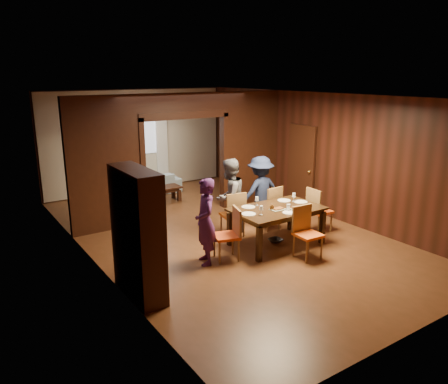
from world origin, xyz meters
TOP-DOWN VIEW (x-y plane):
  - floor at (0.00, 0.00)m, footprint 9.00×9.00m
  - ceiling at (0.00, 0.00)m, footprint 5.50×9.00m
  - room_walls at (0.00, 1.89)m, footprint 5.52×9.01m
  - person_purple at (-1.08, -1.07)m, footprint 0.53×0.66m
  - person_grey at (0.08, -0.13)m, footprint 0.97×0.87m
  - person_navy at (0.99, -0.03)m, footprint 1.03×0.60m
  - sofa at (-0.07, 3.85)m, footprint 1.98×0.84m
  - serving_bowl at (0.62, -1.02)m, footprint 0.29×0.29m
  - dining_table at (0.56, -1.10)m, footprint 1.77×1.10m
  - coffee_table at (0.07, 2.88)m, footprint 0.80×0.50m
  - chair_left at (-0.68, -1.15)m, footprint 0.55×0.55m
  - chair_right at (1.83, -1.03)m, footprint 0.46×0.46m
  - chair_far_l at (0.12, -0.20)m, footprint 0.51×0.51m
  - chair_far_r at (1.02, -0.27)m, footprint 0.48×0.48m
  - chair_near at (0.61, -1.93)m, footprint 0.46×0.46m
  - hutch at (-2.53, -1.50)m, footprint 0.40×1.20m
  - door_right at (2.70, 0.50)m, footprint 0.06×0.90m
  - window_far at (0.00, 4.44)m, footprint 1.20×0.03m
  - curtain_left at (-0.75, 4.40)m, footprint 0.35×0.06m
  - curtain_right at (0.75, 4.40)m, footprint 0.35×0.06m
  - plate_left at (-0.14, -1.10)m, footprint 0.27×0.27m
  - plate_far_l at (0.12, -0.74)m, footprint 0.27×0.27m
  - plate_far_r at (1.02, -0.79)m, footprint 0.27×0.27m
  - plate_right at (1.24, -1.06)m, footprint 0.27×0.27m
  - plate_near at (0.56, -1.47)m, footprint 0.27×0.27m
  - platter_a at (0.50, -1.19)m, footprint 0.30×0.20m
  - platter_b at (0.86, -1.34)m, footprint 0.30×0.20m
  - wineglass_left at (0.03, -1.26)m, footprint 0.08×0.08m
  - wineglass_far at (0.34, -0.73)m, footprint 0.08×0.08m
  - wineglass_right at (1.15, -0.94)m, footprint 0.08×0.08m
  - tumbler at (0.61, -1.37)m, footprint 0.07×0.07m
  - condiment_jar at (0.40, -1.14)m, footprint 0.08×0.08m

SIDE VIEW (x-z plane):
  - floor at x=0.00m, z-range 0.00..0.00m
  - coffee_table at x=0.07m, z-range 0.00..0.40m
  - sofa at x=-0.07m, z-range 0.00..0.57m
  - dining_table at x=0.56m, z-range 0.00..0.76m
  - chair_left at x=-0.68m, z-range 0.00..0.97m
  - chair_right at x=1.83m, z-range 0.00..0.97m
  - chair_far_l at x=0.12m, z-range 0.00..0.97m
  - chair_far_r at x=1.02m, z-range 0.00..0.97m
  - chair_near at x=0.61m, z-range 0.00..0.97m
  - plate_left at x=-0.14m, z-range 0.76..0.77m
  - plate_far_l at x=0.12m, z-range 0.76..0.77m
  - plate_far_r at x=1.02m, z-range 0.76..0.77m
  - plate_right at x=1.24m, z-range 0.76..0.77m
  - plate_near at x=0.56m, z-range 0.76..0.77m
  - platter_a at x=0.50m, z-range 0.76..0.80m
  - platter_b at x=0.86m, z-range 0.76..0.80m
  - person_purple at x=-1.08m, z-range 0.00..1.57m
  - person_navy at x=0.99m, z-range 0.00..1.58m
  - serving_bowl at x=0.62m, z-range 0.76..0.83m
  - condiment_jar at x=0.40m, z-range 0.76..0.87m
  - person_grey at x=0.08m, z-range 0.00..1.64m
  - tumbler at x=0.61m, z-range 0.76..0.90m
  - wineglass_left at x=0.03m, z-range 0.76..0.94m
  - wineglass_far at x=0.34m, z-range 0.76..0.94m
  - wineglass_right at x=1.15m, z-range 0.76..0.94m
  - hutch at x=-2.53m, z-range 0.00..2.00m
  - door_right at x=2.70m, z-range 0.00..2.10m
  - curtain_left at x=-0.75m, z-range 0.05..2.45m
  - curtain_right at x=0.75m, z-range 0.05..2.45m
  - room_walls at x=0.00m, z-range 0.06..2.96m
  - window_far at x=0.00m, z-range 1.05..2.35m
  - ceiling at x=0.00m, z-range 2.89..2.91m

